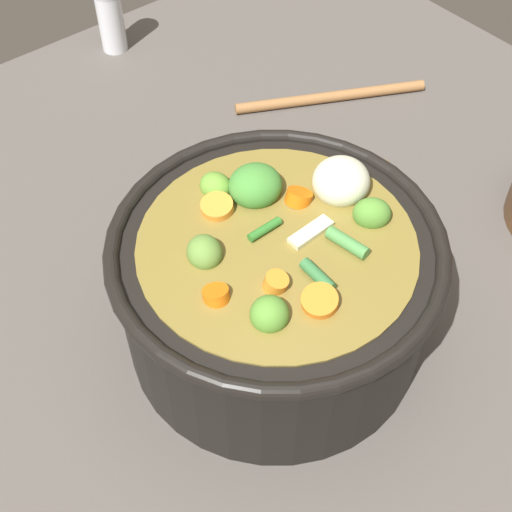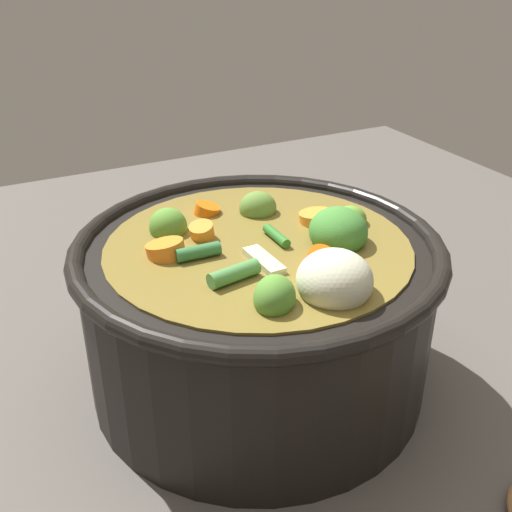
% 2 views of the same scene
% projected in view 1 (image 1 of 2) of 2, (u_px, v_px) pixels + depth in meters
% --- Properties ---
extents(ground_plane, '(1.10, 1.10, 0.00)m').
position_uv_depth(ground_plane, '(274.00, 331.00, 0.66)').
color(ground_plane, '#514C47').
extents(cooking_pot, '(0.28, 0.28, 0.15)m').
position_uv_depth(cooking_pot, '(276.00, 286.00, 0.61)').
color(cooking_pot, black).
rests_on(cooking_pot, ground_plane).
extents(wooden_spoon, '(0.22, 0.22, 0.01)m').
position_uv_depth(wooden_spoon, '(348.00, 136.00, 0.83)').
color(wooden_spoon, '#99683B').
rests_on(wooden_spoon, ground_plane).
extents(salt_shaker, '(0.03, 0.03, 0.10)m').
position_uv_depth(salt_shaker, '(110.00, 16.00, 0.92)').
color(salt_shaker, silver).
rests_on(salt_shaker, ground_plane).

